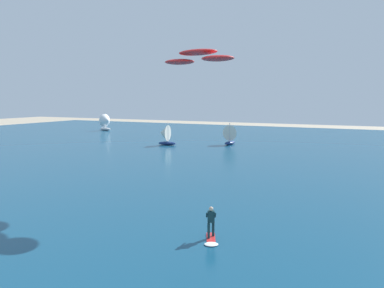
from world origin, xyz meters
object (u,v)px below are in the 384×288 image
at_px(sailboat_mid_right, 231,134).
at_px(sailboat_leading, 165,135).
at_px(kite, 198,57).
at_px(kitesurfer, 211,228).
at_px(sailboat_near_shore, 106,122).

distance_m(sailboat_mid_right, sailboat_leading, 10.37).
relative_size(sailboat_mid_right, sailboat_leading, 0.99).
bearing_deg(kite, sailboat_mid_right, 105.81).
bearing_deg(kitesurfer, sailboat_near_shore, 132.90).
height_order(kite, sailboat_mid_right, kite).
xyz_separation_m(sailboat_mid_right, sailboat_leading, (-8.92, -5.29, 0.02)).
bearing_deg(sailboat_near_shore, kite, -44.91).
relative_size(kitesurfer, kite, 0.30).
bearing_deg(kitesurfer, sailboat_leading, 123.56).
bearing_deg(sailboat_near_shore, kitesurfer, -47.10).
relative_size(kitesurfer, sailboat_near_shore, 0.49).
bearing_deg(kitesurfer, sailboat_mid_right, 109.03).
xyz_separation_m(kitesurfer, sailboat_leading, (-22.37, 33.71, 0.98)).
height_order(kite, sailboat_leading, kite).
height_order(kitesurfer, kite, kite).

